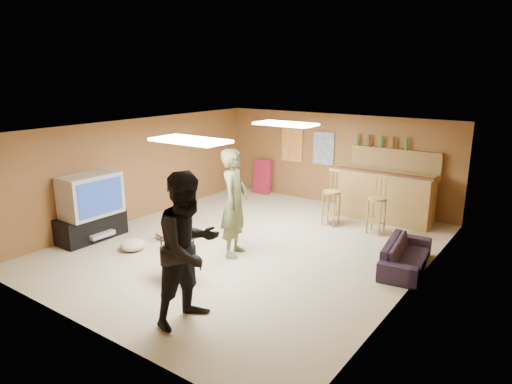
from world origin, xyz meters
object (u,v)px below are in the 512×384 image
Objects in this scene: person_black at (189,248)px; sofa at (406,255)px; person_olive at (234,203)px; tray_table at (178,256)px; tv_body at (91,195)px; bar_counter at (386,196)px.

person_black is 1.27× the size of sofa.
person_olive is 0.95× the size of person_black.
tray_table is (-2.80, -2.46, 0.13)m from sofa.
person_black is 2.77× the size of tray_table.
person_black is (3.59, -1.07, 0.10)m from tv_body.
sofa is at bearing -23.42° from person_black.
bar_counter is 2.76× the size of tray_table.
person_olive is (-1.47, -3.44, 0.41)m from bar_counter.
person_black is at bearing -37.87° from tray_table.
tv_body is at bearing 104.30° from sofa.
tv_body is 2.62m from tray_table.
person_olive is 2.64× the size of tray_table.
bar_counter reaches higher than tray_table.
bar_counter is at bearing 71.23° from tray_table.
bar_counter is 1.26× the size of sofa.
person_olive is 1.21× the size of sofa.
person_olive is at bearing 105.91° from sofa.
person_olive is (2.68, 1.01, 0.06)m from tv_body.
tray_table is at bearing 57.07° from person_black.
person_olive reaches higher than sofa.
person_olive is 2.27m from person_black.
tv_body is at bearing 91.70° from person_olive.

